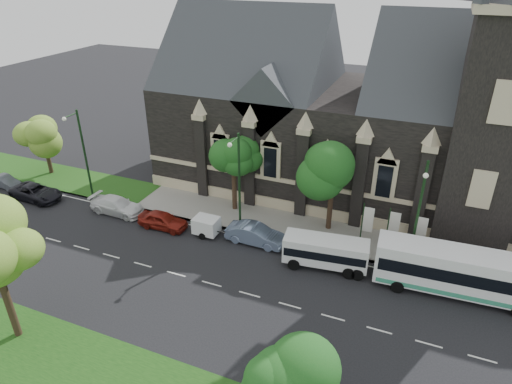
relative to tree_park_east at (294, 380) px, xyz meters
The scene contains 21 objects.
ground 12.10m from the tree_park_east, 123.52° to the left, with size 160.00×160.00×0.00m, color black.
sidewalk 20.33m from the tree_park_east, 108.16° to the left, with size 80.00×5.00×0.15m, color gray.
museum 28.35m from the tree_park_east, 92.16° to the left, with size 40.00×17.70×29.90m.
tree_park_east is the anchor object (origin of this frame).
tree_walk_right 20.29m from the tree_park_east, 98.42° to the left, with size 4.08×4.08×7.80m.
tree_walk_left 23.36m from the tree_park_east, 120.87° to the left, with size 3.91×3.91×7.64m.
tree_walk_far 39.20m from the tree_park_east, 150.16° to the left, with size 3.40×3.40×6.28m.
street_lamp_near 16.86m from the tree_park_east, 76.89° to the left, with size 0.36×1.88×9.00m.
street_lamp_mid 19.32m from the tree_park_east, 121.79° to the left, with size 0.36×1.88×9.00m.
street_lamp_far 30.90m from the tree_park_east, 147.90° to the left, with size 0.36×1.88×9.00m.
banner_flag_left 18.46m from the tree_park_east, 89.65° to the left, with size 0.90×0.10×4.00m.
banner_flag_center 18.58m from the tree_park_east, 83.43° to the left, with size 0.90×0.10×4.00m.
banner_flag_right 18.91m from the tree_park_east, 77.35° to the left, with size 0.90×0.10×4.00m.
tour_coach 16.99m from the tree_park_east, 63.58° to the left, with size 11.93×3.27×3.45m.
shuttle_bus 15.01m from the tree_park_east, 98.22° to the left, with size 6.52×2.95×2.44m.
box_trailer 19.94m from the tree_park_east, 129.99° to the left, with size 3.03×1.77×1.62m.
sedan 17.94m from the tree_park_east, 118.13° to the left, with size 1.73×4.95×1.63m, color #7689AB.
car_far_red 22.45m from the tree_park_east, 138.87° to the left, with size 1.78×4.42×1.50m, color maroon.
car_far_white 26.97m from the tree_park_east, 145.45° to the left, with size 2.13×5.24×1.52m, color white.
car_far_black 34.40m from the tree_park_east, 155.28° to the left, with size 2.47×5.36×1.49m, color black.
car_far_grey 39.32m from the tree_park_east, 157.35° to the left, with size 1.31×3.75×1.24m, color #4B4F57.
Camera 1 is at (9.74, -22.40, 20.98)m, focal length 31.22 mm.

